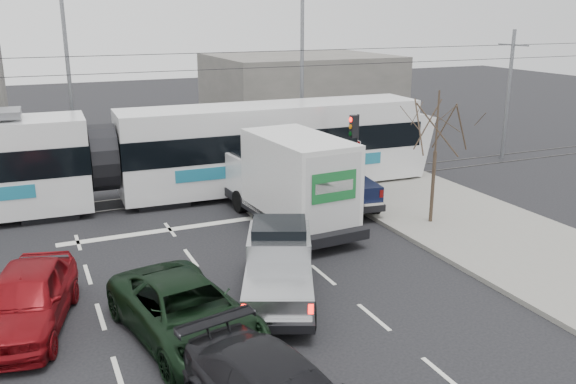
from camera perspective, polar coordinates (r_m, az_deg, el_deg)
name	(u,v)px	position (r m, az deg, el deg)	size (l,w,h in m)	color
ground	(272,284)	(18.50, -1.46, -8.63)	(120.00, 120.00, 0.00)	black
sidewalk_right	(505,239)	(23.16, 19.64, -4.15)	(6.00, 60.00, 0.15)	gray
rails	(187,196)	(27.43, -9.46, -0.37)	(60.00, 1.60, 0.03)	#33302D
building_right	(299,91)	(43.89, 1.07, 9.45)	(12.00, 10.00, 5.00)	slate
bare_tree	(437,127)	(23.14, 13.76, 5.90)	(2.40, 2.40, 5.00)	#47382B
traffic_signal	(355,138)	(25.98, 6.27, 5.02)	(0.44, 0.44, 3.60)	black
street_lamp_near	(299,67)	(32.64, 1.01, 11.64)	(2.38, 0.25, 9.00)	slate
street_lamp_far	(64,72)	(31.71, -20.19, 10.52)	(2.38, 0.25, 9.00)	slate
catenary	(182,109)	(26.59, -9.85, 7.64)	(60.00, 0.20, 7.00)	black
tram	(102,159)	(26.12, -17.04, 2.95)	(28.69, 3.95, 5.84)	white
silver_pickup	(279,263)	(17.52, -0.85, -6.64)	(3.83, 5.65, 1.95)	black
box_truck	(291,181)	(22.90, 0.25, 1.04)	(2.95, 7.28, 3.56)	black
navy_pickup	(334,177)	(25.95, 4.32, 1.41)	(2.67, 5.66, 2.29)	black
green_car	(186,312)	(15.52, -9.53, -10.98)	(2.50, 5.42, 1.51)	black
red_car	(27,299)	(17.10, -23.27, -9.19)	(1.96, 4.88, 1.66)	maroon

